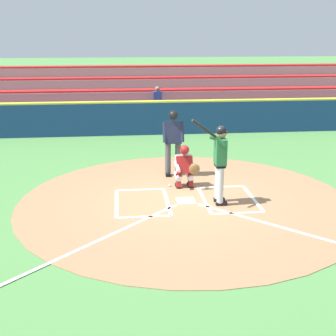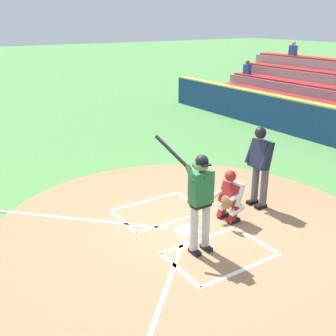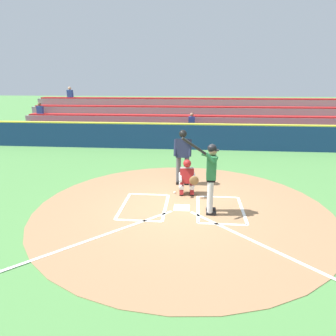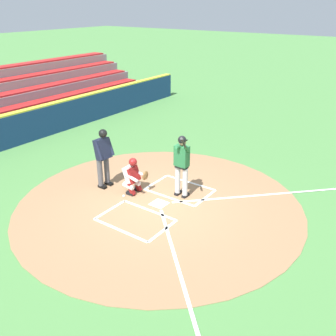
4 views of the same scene
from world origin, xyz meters
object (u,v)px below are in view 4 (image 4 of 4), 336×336
at_px(plate_umpire, 103,154).
at_px(batter, 182,162).
at_px(catcher, 133,175).
at_px(baseball, 124,196).

bearing_deg(plate_umpire, batter, 109.75).
distance_m(catcher, baseball, 0.68).
xyz_separation_m(batter, plate_umpire, (0.82, -2.28, -0.02)).
bearing_deg(catcher, baseball, -9.98).
relative_size(batter, plate_umpire, 1.14).
height_order(catcher, plate_umpire, plate_umpire).
relative_size(catcher, baseball, 15.27).
height_order(catcher, baseball, catcher).
relative_size(catcher, plate_umpire, 0.61).
height_order(batter, plate_umpire, batter).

